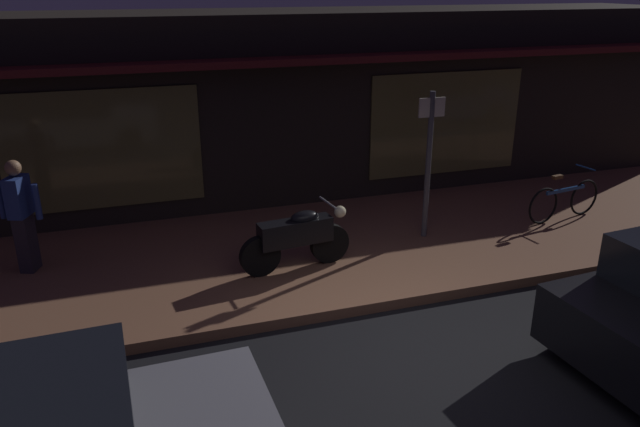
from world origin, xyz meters
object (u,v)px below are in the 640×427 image
Objects in this scene: motorcycle at (298,237)px; bicycle_parked at (564,200)px; person_photographer at (21,214)px; sign_post at (429,157)px.

bicycle_parked is at bearing 4.91° from motorcycle.
motorcycle is 3.95m from person_photographer.
sign_post is (2.34, 0.52, 0.86)m from motorcycle.
person_photographer is at bearing 162.66° from motorcycle.
sign_post is (-2.69, 0.08, 1.00)m from bicycle_parked.
sign_post is at bearing -6.14° from person_photographer.
person_photographer is 6.14m from sign_post.
sign_post is at bearing 178.21° from bicycle_parked.
motorcycle is 1.03× the size of bicycle_parked.
person_photographer is (-8.77, 0.74, 0.52)m from bicycle_parked.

